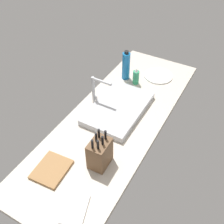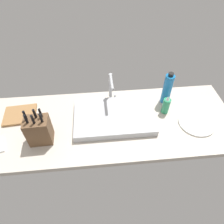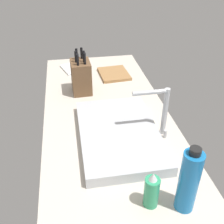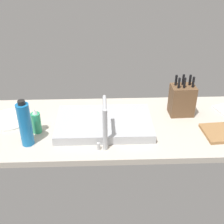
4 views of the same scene
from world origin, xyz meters
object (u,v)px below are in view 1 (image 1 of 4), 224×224
Objects in this scene: sink_basin at (118,108)px; faucet at (96,88)px; soap_bottle at (136,77)px; dinner_plate at (158,76)px; water_bottle at (126,66)px; cutting_board at (52,169)px; knife_block at (100,153)px; dish_towel at (75,209)px.

faucet is at bearing 90.63° from sink_basin.
soap_bottle is 23.70cm from dinner_plate.
dinner_plate is at bearing -55.90° from water_bottle.
knife_block is at bearing -50.22° from cutting_board.
dinner_plate and dish_towel have the same top height.
sink_basin is 22.30cm from faucet.
soap_bottle is at bearing -105.03° from water_bottle.
sink_basin is 3.00× the size of dish_towel.
water_bottle reaches higher than dish_towel.
soap_bottle is at bearing 146.03° from dinner_plate.
dinner_plate is at bearing -26.12° from faucet.
soap_bottle is 0.60× the size of dinner_plate.
dish_towel is (-13.75, -26.71, -0.30)cm from cutting_board.
soap_bottle is at bearing 9.06° from knife_block.
cutting_board is (-66.27, 9.69, -1.52)cm from sink_basin.
cutting_board is 107.41cm from water_bottle.
cutting_board is at bearing -172.20° from faucet.
faucet is at bearing 158.32° from soap_bottle.
water_bottle is at bearing 15.41° from knife_block.
dish_towel is (-117.49, -20.78, -5.82)cm from soap_bottle.
faucet is at bearing 153.88° from dinner_plate.
dinner_plate is at bearing -33.97° from soap_bottle.
water_bottle is 31.01cm from dinner_plate.
soap_bottle reaches higher than dish_towel.
soap_bottle is at bearing 10.03° from dish_towel.
faucet reaches higher than soap_bottle.
dinner_plate is (122.80, -18.77, -0.30)cm from cutting_board.
cutting_board is (-66.06, -9.05, -13.60)cm from faucet.
cutting_board reaches higher than dinner_plate.
dish_towel is at bearing -169.97° from soap_bottle.
dish_towel is at bearing -117.23° from cutting_board.
sink_basin is at bearing -159.99° from water_bottle.
sink_basin is 2.16× the size of knife_block.
water_bottle is at bearing 14.76° from dish_towel.
cutting_board is 1.49× the size of soap_bottle.
sink_basin is 66.99cm from cutting_board.
sink_basin is 2.32× the size of faucet.
cutting_board is 124.23cm from dinner_plate.
knife_block is 30.81cm from cutting_board.
dish_towel is at bearing -175.07° from knife_block.
sink_basin is 44.12cm from water_bottle.
faucet is 1.61× the size of soap_bottle.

